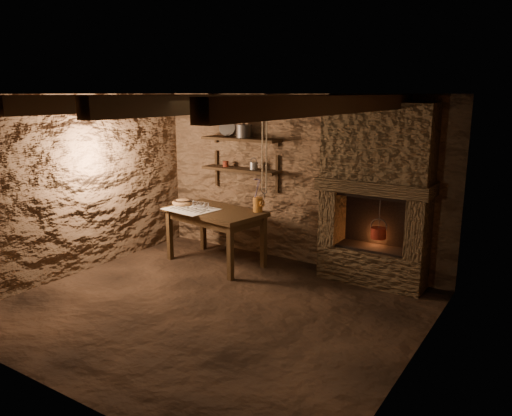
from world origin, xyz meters
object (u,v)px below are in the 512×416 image
Objects in this scene: wooden_bowl at (183,203)px; red_pot at (378,232)px; work_table at (215,235)px; stoneware_jug at (258,198)px; iron_stockpot at (244,132)px.

red_pot is (2.81, 0.48, -0.14)m from wooden_bowl.
stoneware_jug is (0.58, 0.22, 0.57)m from work_table.
wooden_bowl is 0.58× the size of red_pot.
stoneware_jug is at bearing -37.08° from iron_stockpot.
work_table is at bearing 2.23° from wooden_bowl.
iron_stockpot is (-0.47, 0.36, 0.86)m from stoneware_jug.
work_table is 0.71m from wooden_bowl.
stoneware_jug is at bearing 29.99° from work_table.
work_table is 1.54m from iron_stockpot.
iron_stockpot is (0.69, 0.60, 1.02)m from wooden_bowl.
wooden_bowl is (-0.58, -0.02, 0.40)m from work_table.
stoneware_jug reaches higher than work_table.
work_table is 2.30m from red_pot.
work_table is 0.84m from stoneware_jug.
iron_stockpot is 0.43× the size of red_pot.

